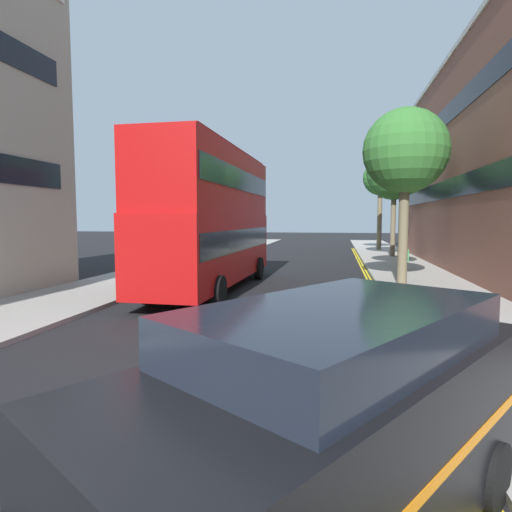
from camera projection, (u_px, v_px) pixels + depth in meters
name	position (u px, v px, depth m)	size (l,w,h in m)	color
sidewalk_right	(435.00, 293.00, 16.42)	(4.00, 80.00, 0.14)	#9E9991
sidewalk_left	(119.00, 283.00, 18.81)	(4.00, 80.00, 0.14)	#9E9991
kerb_line_outer	(383.00, 302.00, 14.85)	(0.10, 56.00, 0.01)	yellow
kerb_line_inner	(379.00, 302.00, 14.88)	(0.10, 56.00, 0.01)	yellow
double_decker_bus_away	(212.00, 215.00, 17.39)	(2.94, 10.85, 5.64)	#B20F0F
taxi_minivan	(325.00, 428.00, 3.73)	(4.21, 5.04, 2.12)	black
pedestrian_far	(404.00, 262.00, 18.86)	(0.34, 0.22, 1.62)	#2D2D38
street_tree_near	(404.00, 168.00, 22.75)	(3.04, 3.04, 7.02)	#6B6047
street_tree_mid	(380.00, 179.00, 37.91)	(3.03, 3.03, 7.83)	#6B6047
street_tree_far	(394.00, 173.00, 31.07)	(3.96, 3.96, 8.05)	#6B6047
street_tree_distant	(405.00, 152.00, 17.78)	(3.47, 3.47, 7.27)	#6B6047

